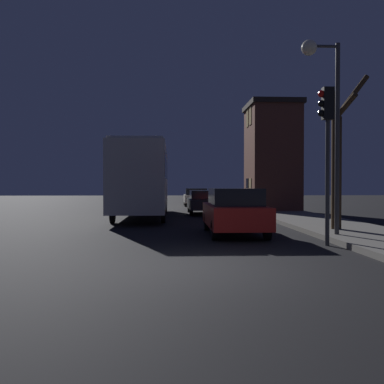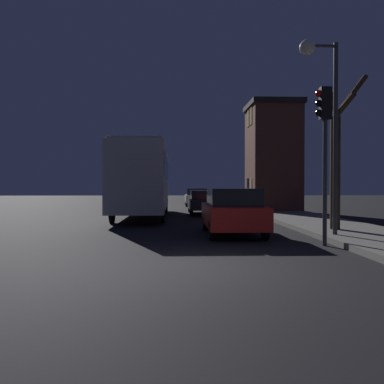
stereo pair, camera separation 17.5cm
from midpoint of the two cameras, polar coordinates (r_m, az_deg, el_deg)
name	(u,v)px [view 1 (the left image)]	position (r m, az deg, el deg)	size (l,w,h in m)	color
ground_plane	(205,268)	(8.91, 1.21, -10.11)	(120.00, 120.00, 0.00)	black
brick_building	(272,156)	(27.45, 10.43, 4.75)	(3.16, 3.94, 6.68)	brown
streetlamp	(324,93)	(14.14, 16.79, 12.54)	(1.21, 0.48, 6.01)	#38383A
traffic_light	(327,132)	(12.62, 17.13, 7.60)	(0.43, 0.24, 4.44)	#38383A
bare_tree	(338,159)	(15.72, 18.63, 4.16)	(1.54, 1.14, 5.39)	#382819
bus	(143,176)	(22.89, -6.71, 2.18)	(2.45, 11.47, 3.70)	beige
car_near_lane	(234,211)	(14.66, 5.32, -2.52)	(1.83, 4.40, 1.59)	#B21E19
car_mid_lane	(204,201)	(25.05, 1.35, -1.26)	(1.76, 4.71, 1.38)	black
car_far_lane	(196,197)	(34.51, 0.35, -0.65)	(1.87, 4.02, 1.42)	beige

